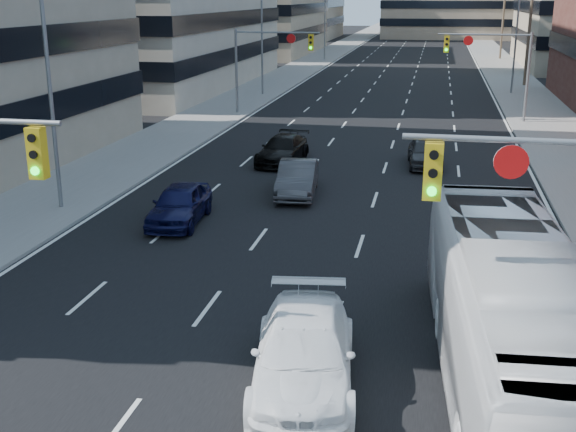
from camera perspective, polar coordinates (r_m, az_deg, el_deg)
The scene contains 17 objects.
road_surface at distance 135.88m, azimuth 10.04°, elevation 13.36°, with size 18.00×300.00×0.02m, color black.
sidewalk_left at distance 136.70m, azimuth 5.09°, elevation 13.60°, with size 5.00×300.00×0.15m, color slate.
sidewalk_right at distance 136.01m, azimuth 15.01°, elevation 13.08°, with size 5.00×300.00×0.15m, color slate.
signal_far_left at distance 52.06m, azimuth -1.61°, elevation 12.66°, with size 6.09×0.33×6.00m.
signal_far_right at distance 50.85m, azimuth 15.90°, elevation 11.92°, with size 6.09×0.33×6.00m.
utility_pole_midblock at distance 72.07m, azimuth 18.57°, elevation 14.23°, with size 2.20×0.28×11.00m.
utility_pole_distant at distance 101.92m, azimuth 16.66°, elevation 15.00°, with size 2.20×0.28×11.00m.
streetlight_left_near at distance 29.52m, azimuth -18.05°, elevation 9.88°, with size 2.03×0.22×9.00m.
streetlight_left_mid at distance 62.33m, azimuth -1.93°, elevation 14.09°, with size 2.03×0.22×9.00m.
streetlight_left_far at distance 96.69m, azimuth 3.04°, elevation 15.15°, with size 2.03×0.22×9.00m.
streetlight_right_far at distance 65.94m, azimuth 17.45°, elevation 13.51°, with size 2.03×0.22×9.00m.
white_van at distance 16.14m, azimuth 1.27°, elevation -10.82°, with size 2.22×5.45×1.58m, color white.
transit_bus at distance 16.34m, azimuth 17.44°, elevation -7.77°, with size 2.85×12.17×3.39m, color silver.
sedan_blue at distance 27.62m, azimuth -8.56°, elevation 0.94°, with size 1.76×4.38×1.49m, color #0D0E34.
sedan_grey_center at distance 31.17m, azimuth 0.75°, elevation 2.98°, with size 1.56×4.47×1.47m, color #38373A.
sedan_black_far at distance 37.27m, azimuth -0.43°, elevation 5.26°, with size 1.93×4.75×1.38m, color black.
sedan_grey_right at distance 37.18m, azimuth 10.79°, elevation 4.96°, with size 1.67×4.15×1.42m, color #2C2D2F.
Camera 1 is at (4.06, -5.56, 8.36)m, focal length 45.00 mm.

